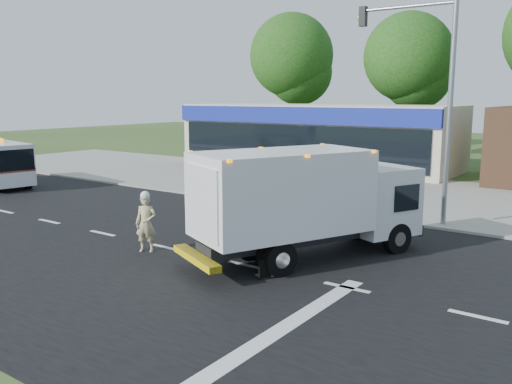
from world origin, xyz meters
The scene contains 10 objects.
ground centered at (0.00, 0.00, 0.00)m, with size 120.00×120.00×0.00m, color #385123.
road_asphalt centered at (0.00, 0.00, 0.00)m, with size 60.00×14.00×0.02m, color black.
sidewalk centered at (0.00, 8.20, 0.06)m, with size 60.00×2.40×0.12m, color gray.
parking_apron centered at (0.00, 14.00, 0.01)m, with size 60.00×9.00×0.02m, color gray.
lane_markings centered at (1.35, -1.35, 0.02)m, with size 55.20×7.00×0.01m.
ems_box_truck centered at (0.95, 1.49, 1.80)m, with size 4.90×7.29×3.12m.
emergency_worker centered at (-3.21, -0.61, 0.90)m, with size 0.74×0.65×1.82m.
retail_strip_mall centered at (-9.00, 19.93, 2.01)m, with size 18.00×6.20×4.00m.
traffic_signal_pole centered at (2.35, 7.60, 4.92)m, with size 3.51×0.25×8.00m.
background_trees centered at (-0.85, 28.16, 7.38)m, with size 36.77×7.39×12.10m.
Camera 1 is at (8.41, -11.37, 4.55)m, focal length 38.00 mm.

